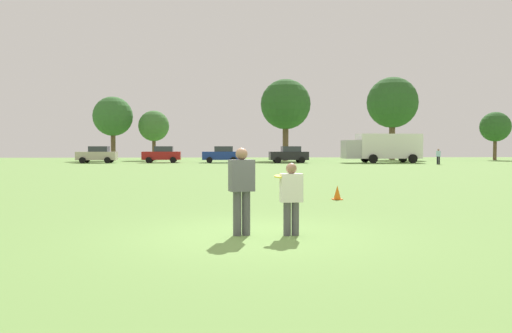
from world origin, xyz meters
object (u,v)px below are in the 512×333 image
Objects in this scene: player_thrower at (242,186)px; player_defender at (291,195)px; frisbee at (281,176)px; parked_car_mid_left at (162,154)px; bystander_far_jogger at (438,156)px; parked_car_center at (222,154)px; box_truck at (383,147)px; parked_car_mid_right at (289,154)px; traffic_cone at (337,193)px; parked_car_near_left at (97,154)px.

player_defender is at bearing -3.33° from player_thrower.
player_thrower is 0.81m from frisbee.
frisbee is 46.52m from parked_car_mid_left.
frisbee is at bearing -117.15° from bystander_far_jogger.
parked_car_center is 17.84m from box_truck.
player_thrower is 43.97m from bystander_far_jogger.
parked_car_center is 1.00× the size of parked_car_mid_right.
bystander_far_jogger is (17.33, 32.27, 0.65)m from traffic_cone.
parked_car_mid_right is (2.94, 37.67, 0.69)m from traffic_cone.
box_truck is (24.39, -1.69, 0.83)m from parked_car_mid_left.
parked_car_center is 22.70m from bystander_far_jogger.
player_thrower is 45.16m from parked_car_center.
parked_car_mid_left is 1.00× the size of parked_car_mid_right.
player_defender is at bearing -116.90° from bystander_far_jogger.
parked_car_near_left reaches higher than frisbee.
player_defender is 0.34× the size of parked_car_mid_left.
parked_car_mid_left is 29.22m from bystander_far_jogger.
player_defender is at bearing -109.62° from box_truck.
parked_car_mid_left is (-7.69, 45.69, -0.07)m from player_thrower.
parked_car_center reaches higher than traffic_cone.
bystander_far_jogger is at bearing 62.85° from frisbee.
bystander_far_jogger is (19.93, 38.86, -0.31)m from frisbee.
bystander_far_jogger is at bearing -16.26° from parked_car_center.
parked_car_near_left is at bearing 178.10° from box_truck.
bystander_far_jogger is (21.79, -6.36, -0.04)m from parked_car_center.
bystander_far_jogger is at bearing -52.37° from box_truck.
player_thrower is at bearing -118.09° from bystander_far_jogger.
parked_car_near_left is at bearing 109.07° from player_defender.
parked_car_near_left is 2.74× the size of bystander_far_jogger.
parked_car_near_left is at bearing 169.98° from bystander_far_jogger.
parked_car_center is at bearing 92.63° from player_defender.
parked_car_mid_left and parked_car_center have the same top height.
parked_car_mid_right is (14.00, -1.49, 0.00)m from parked_car_mid_left.
parked_car_mid_right is 15.38m from bystander_far_jogger.
player_defender is 3.02× the size of traffic_cone.
frisbee reaches higher than traffic_cone.
parked_car_mid_right is (5.53, 44.26, -0.26)m from frisbee.
box_truck is (15.92, 44.05, 0.56)m from frisbee.
parked_car_center is (13.52, 0.12, 0.00)m from parked_car_near_left.
parked_car_near_left is at bearing 177.70° from parked_car_mid_right.
bystander_far_jogger is at bearing -10.02° from parked_car_near_left.
frisbee is 46.85m from box_truck.
player_thrower is 1.01m from player_defender.
parked_car_near_left reaches higher than bystander_far_jogger.
parked_car_mid_left is at bearing 99.56° from player_thrower.
traffic_cone is at bearing 70.13° from player_defender.
traffic_cone is (3.37, 6.53, -0.76)m from player_thrower.
player_defender is at bearing -70.93° from parked_car_near_left.
parked_car_center is (-4.45, 38.62, 0.69)m from traffic_cone.
player_defender is 46.78m from box_truck.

